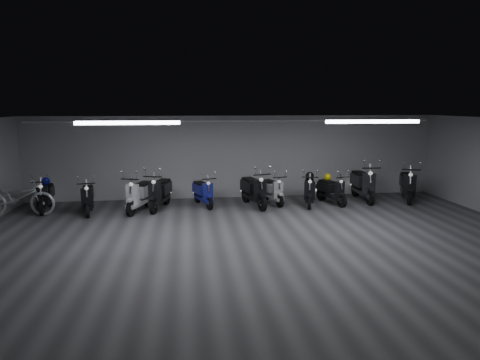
{
  "coord_description": "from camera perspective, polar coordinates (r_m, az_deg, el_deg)",
  "views": [
    {
      "loc": [
        -1.64,
        -9.02,
        3.15
      ],
      "look_at": [
        -0.17,
        2.5,
        1.05
      ],
      "focal_mm": 31.1,
      "sensor_mm": 36.0,
      "label": 1
    }
  ],
  "objects": [
    {
      "name": "fluor_strip_right",
      "position": [
        11.05,
        17.75,
        7.64
      ],
      "size": [
        2.4,
        0.18,
        0.08
      ],
      "primitive_type": "cube",
      "color": "white",
      "rests_on": "ceiling"
    },
    {
      "name": "scooter_7",
      "position": [
        13.33,
        9.52,
        -0.84
      ],
      "size": [
        0.99,
        1.75,
        1.24
      ],
      "primitive_type": null,
      "rotation": [
        0.0,
        0.0,
        -0.28
      ],
      "color": "black",
      "rests_on": "floor"
    },
    {
      "name": "scooter_2",
      "position": [
        12.74,
        -13.64,
        -1.26
      ],
      "size": [
        1.16,
        1.9,
        1.34
      ],
      "primitive_type": null,
      "rotation": [
        0.0,
        0.0,
        -0.34
      ],
      "color": "silver",
      "rests_on": "floor"
    },
    {
      "name": "back_wall",
      "position": [
        14.23,
        -0.58,
        3.18
      ],
      "size": [
        14.0,
        0.01,
        2.8
      ],
      "primitive_type": "cube",
      "color": "#969698",
      "rests_on": "ground"
    },
    {
      "name": "helmet_2",
      "position": [
        13.77,
        11.94,
        0.41
      ],
      "size": [
        0.24,
        0.24,
        0.24
      ],
      "primitive_type": "sphere",
      "color": "#C1B20B",
      "rests_on": "scooter_8"
    },
    {
      "name": "helmet_0",
      "position": [
        13.9,
        -25.09,
        -0.13
      ],
      "size": [
        0.24,
        0.24,
        0.24
      ],
      "primitive_type": "sphere",
      "color": "#0E109A",
      "rests_on": "scooter_0"
    },
    {
      "name": "fluor_strip_left",
      "position": [
        10.12,
        -15.1,
        7.58
      ],
      "size": [
        2.4,
        0.18,
        0.08
      ],
      "primitive_type": "cube",
      "color": "white",
      "rests_on": "ceiling"
    },
    {
      "name": "front_wall",
      "position": [
        4.68,
        14.2,
        -12.01
      ],
      "size": [
        14.0,
        0.01,
        2.8
      ],
      "primitive_type": "cube",
      "color": "#969698",
      "rests_on": "ground"
    },
    {
      "name": "scooter_8",
      "position": [
        13.65,
        12.46,
        -0.8
      ],
      "size": [
        1.0,
        1.67,
        1.18
      ],
      "primitive_type": null,
      "rotation": [
        0.0,
        0.0,
        0.32
      ],
      "color": "black",
      "rests_on": "floor"
    },
    {
      "name": "scooter_6",
      "position": [
        13.38,
        4.48,
        -0.81
      ],
      "size": [
        0.9,
        1.67,
        1.18
      ],
      "primitive_type": null,
      "rotation": [
        0.0,
        0.0,
        0.25
      ],
      "color": "#B0B0B4",
      "rests_on": "floor"
    },
    {
      "name": "scooter_0",
      "position": [
        13.73,
        -25.2,
        -1.39
      ],
      "size": [
        0.72,
        1.7,
        1.23
      ],
      "primitive_type": null,
      "rotation": [
        0.0,
        0.0,
        0.11
      ],
      "color": "black",
      "rests_on": "floor"
    },
    {
      "name": "helmet_1",
      "position": [
        13.51,
        9.55,
        0.54
      ],
      "size": [
        0.28,
        0.28,
        0.28
      ],
      "primitive_type": "sphere",
      "color": "black",
      "rests_on": "scooter_7"
    },
    {
      "name": "ceiling",
      "position": [
        9.18,
        3.09,
        8.09
      ],
      "size": [
        14.0,
        10.0,
        0.01
      ],
      "primitive_type": "cube",
      "color": "gray",
      "rests_on": "ground"
    },
    {
      "name": "scooter_4",
      "position": [
        13.08,
        -5.09,
        -1.07
      ],
      "size": [
        1.01,
        1.68,
        1.18
      ],
      "primitive_type": null,
      "rotation": [
        0.0,
        0.0,
        0.33
      ],
      "color": "navy",
      "rests_on": "floor"
    },
    {
      "name": "scooter_1",
      "position": [
        12.96,
        -20.18,
        -1.68
      ],
      "size": [
        0.84,
        1.72,
        1.22
      ],
      "primitive_type": null,
      "rotation": [
        0.0,
        0.0,
        0.19
      ],
      "color": "black",
      "rests_on": "floor"
    },
    {
      "name": "scooter_3",
      "position": [
        12.88,
        -10.95,
        -0.96
      ],
      "size": [
        1.07,
        1.95,
        1.38
      ],
      "primitive_type": null,
      "rotation": [
        0.0,
        0.0,
        -0.26
      ],
      "color": "black",
      "rests_on": "floor"
    },
    {
      "name": "conduit",
      "position": [
        14.05,
        -0.55,
        8.08
      ],
      "size": [
        13.6,
        0.05,
        0.05
      ],
      "primitive_type": "cylinder",
      "rotation": [
        0.0,
        1.57,
        0.0
      ],
      "color": "white",
      "rests_on": "back_wall"
    },
    {
      "name": "bicycle",
      "position": [
        13.51,
        -28.2,
        -1.61
      ],
      "size": [
        2.08,
        0.85,
        1.32
      ],
      "primitive_type": "imported",
      "rotation": [
        0.0,
        0.0,
        1.51
      ],
      "color": "white",
      "rests_on": "floor"
    },
    {
      "name": "scooter_10",
      "position": [
        14.82,
        22.02,
        0.01
      ],
      "size": [
        1.29,
        2.0,
        1.42
      ],
      "primitive_type": null,
      "rotation": [
        0.0,
        0.0,
        -0.38
      ],
      "color": "black",
      "rests_on": "floor"
    },
    {
      "name": "scooter_5",
      "position": [
        12.95,
        1.91,
        -0.7
      ],
      "size": [
        1.08,
        1.96,
        1.38
      ],
      "primitive_type": null,
      "rotation": [
        0.0,
        0.0,
        0.26
      ],
      "color": "black",
      "rests_on": "floor"
    },
    {
      "name": "scooter_9",
      "position": [
        14.33,
        16.55,
        0.16
      ],
      "size": [
        0.76,
        2.03,
        1.49
      ],
      "primitive_type": null,
      "rotation": [
        0.0,
        0.0,
        -0.05
      ],
      "color": "black",
      "rests_on": "floor"
    },
    {
      "name": "floor",
      "position": [
        9.7,
        2.93,
        -8.75
      ],
      "size": [
        14.0,
        10.0,
        0.01
      ],
      "primitive_type": "cube",
      "color": "#3E3E41",
      "rests_on": "ground"
    }
  ]
}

